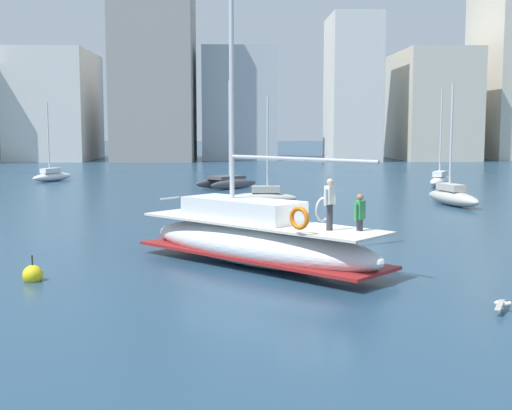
% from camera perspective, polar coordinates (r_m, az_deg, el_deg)
% --- Properties ---
extents(ground_plane, '(400.00, 400.00, 0.00)m').
position_cam_1_polar(ground_plane, '(22.17, 5.46, -5.43)').
color(ground_plane, navy).
extents(main_sailboat, '(8.57, 8.40, 12.47)m').
position_cam_1_polar(main_sailboat, '(22.66, 0.05, -2.81)').
color(main_sailboat, silver).
rests_on(main_sailboat, ground).
extents(moored_sloop_near, '(4.78, 4.58, 8.00)m').
position_cam_1_polar(moored_sloop_near, '(51.06, -2.49, 2.05)').
color(moored_sloop_near, '#4C4C51').
rests_on(moored_sloop_near, ground).
extents(moored_sloop_far, '(3.39, 4.66, 7.51)m').
position_cam_1_polar(moored_sloop_far, '(54.87, 15.18, 2.10)').
color(moored_sloop_far, silver).
rests_on(moored_sloop_far, ground).
extents(moored_catamaran, '(2.30, 5.39, 7.10)m').
position_cam_1_polar(moored_catamaran, '(41.58, 16.13, 0.73)').
color(moored_catamaran, '#B7B2A8').
rests_on(moored_catamaran, ground).
extents(moored_cutter_left, '(3.07, 4.38, 6.60)m').
position_cam_1_polar(moored_cutter_left, '(60.10, -16.69, 2.39)').
color(moored_cutter_left, silver).
rests_on(moored_cutter_left, ground).
extents(moored_ketch_distant, '(4.18, 1.04, 6.36)m').
position_cam_1_polar(moored_ketch_distant, '(40.72, 0.58, 0.77)').
color(moored_ketch_distant, '#B7B2A8').
rests_on(moored_ketch_distant, ground).
extents(seagull, '(0.74, 1.08, 0.17)m').
position_cam_1_polar(seagull, '(18.26, 19.91, -7.75)').
color(seagull, silver).
rests_on(seagull, ground).
extents(mooring_buoy, '(0.60, 0.60, 0.90)m').
position_cam_1_polar(mooring_buoy, '(21.58, -18.18, -5.58)').
color(mooring_buoy, yellow).
rests_on(mooring_buoy, ground).
extents(waterfront_buildings, '(83.51, 19.55, 27.68)m').
position_cam_1_polar(waterfront_buildings, '(95.68, -1.40, 9.74)').
color(waterfront_buildings, silver).
rests_on(waterfront_buildings, ground).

